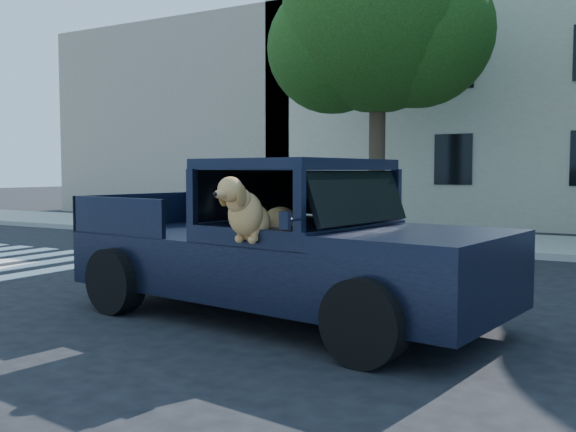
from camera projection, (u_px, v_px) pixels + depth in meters
name	position (u px, v px, depth m)	size (l,w,h in m)	color
ground	(384.00, 333.00, 7.25)	(120.00, 120.00, 0.00)	black
far_sidewalk	(527.00, 245.00, 15.19)	(60.00, 4.00, 0.15)	gray
street_tree_left	(380.00, 26.00, 17.14)	(6.00, 5.20, 8.60)	#332619
building_left	(206.00, 123.00, 28.70)	(12.00, 6.00, 8.00)	tan
pickup_truck	(273.00, 265.00, 7.94)	(5.73, 3.16, 1.97)	black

